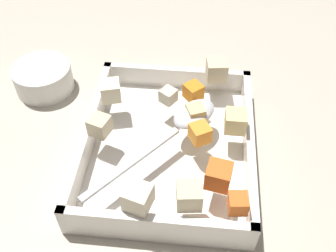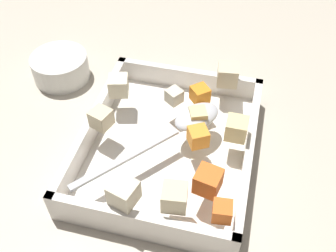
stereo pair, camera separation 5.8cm
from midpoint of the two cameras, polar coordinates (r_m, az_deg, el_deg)
ground_plane at (r=0.62m, az=1.09°, el=-4.75°), size 4.00×4.00×0.00m
baking_dish at (r=0.62m, az=2.69°, el=-3.21°), size 0.31×0.26×0.05m
carrot_chunk_under_handle at (r=0.56m, az=7.24°, el=-1.88°), size 0.04×0.04×0.03m
carrot_chunk_near_left at (r=0.50m, az=11.18°, el=-12.14°), size 0.03×0.03×0.02m
carrot_chunk_corner_sw at (r=0.63m, az=7.26°, el=4.42°), size 0.04×0.04×0.03m
carrot_chunk_near_right at (r=0.52m, az=9.01°, el=-8.01°), size 0.04×0.04×0.03m
potato_chunk_heap_top at (r=0.59m, az=7.08°, el=1.21°), size 0.03×0.03×0.02m
potato_chunk_center at (r=0.58m, az=12.63°, el=-0.49°), size 0.03×0.03×0.03m
potato_chunk_mid_left at (r=0.59m, az=-6.76°, el=1.10°), size 0.04×0.04×0.03m
potato_chunk_back_center at (r=0.50m, az=4.33°, el=-10.36°), size 0.03×0.03×0.03m
potato_chunk_near_spoon at (r=0.67m, az=11.06°, el=7.14°), size 0.04×0.04×0.03m
potato_chunk_mid_right at (r=0.64m, az=-4.56°, el=5.71°), size 0.04×0.04×0.03m
parsnip_chunk_rim_edge at (r=0.50m, az=-3.07°, el=-9.75°), size 0.04×0.04×0.03m
parsnip_chunk_far_right at (r=0.63m, az=3.56°, el=4.20°), size 0.03×0.03×0.02m
serving_spoon at (r=0.59m, az=5.90°, el=0.60°), size 0.21×0.18×0.02m
small_prep_bowl at (r=0.77m, az=-13.11°, el=8.14°), size 0.10×0.10×0.05m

